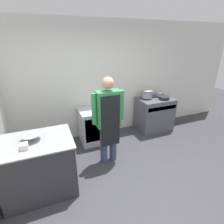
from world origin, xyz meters
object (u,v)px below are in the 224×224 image
Objects in this scene: person_cook at (108,117)px; stock_pot at (147,94)px; saute_pan at (164,97)px; mixing_bowl at (31,137)px; fridge_unit at (93,126)px; plastic_tub at (24,146)px; sauce_pot at (159,94)px; stove at (154,114)px.

stock_pot is (1.41, 0.92, 0.03)m from person_cook.
mixing_bowl is at bearing -163.01° from saute_pan.
mixing_bowl is at bearing -169.49° from person_cook.
mixing_bowl reaches higher than fridge_unit.
stock_pot reaches higher than saute_pan.
plastic_tub is at bearing -161.81° from person_cook.
plastic_tub reaches higher than sauce_pot.
person_cook reaches higher than mixing_bowl.
mixing_bowl is 3.22m from saute_pan.
stock_pot is at bearing 26.19° from plastic_tub.
sauce_pot is at bearing 27.22° from person_cook.
plastic_tub is 3.11m from stock_pot.
person_cook is 2.01m from sauce_pot.
fridge_unit is at bearing 175.86° from saute_pan.
plastic_tub is (-1.30, -1.29, 0.55)m from fridge_unit.
saute_pan is at bearing 16.99° from mixing_bowl.
person_cook reaches higher than stock_pot.
stock_pot is (2.79, 1.37, 0.04)m from plastic_tub.
fridge_unit is at bearing 44.82° from plastic_tub.
mixing_bowl reaches higher than stove.
stove is 3.06× the size of mixing_bowl.
mixing_bowl is 1.67× the size of sauce_pot.
fridge_unit is 1.94m from saute_pan.
fridge_unit is 4.54× the size of sauce_pot.
saute_pan is at bearing 20.04° from plastic_tub.
person_cook reaches higher than fridge_unit.
person_cook is at bearing 10.51° from mixing_bowl.
stock_pot reaches higher than mixing_bowl.
sauce_pot is at bearing 20.60° from mixing_bowl.
sauce_pot reaches higher than fridge_unit.
saute_pan is 0.22m from sauce_pot.
person_cook is 1.92m from saute_pan.
saute_pan is (0.18, -0.11, 0.48)m from stove.
stove reaches higher than fridge_unit.
mixing_bowl is at bearing -160.15° from stove.
stock_pot is (-0.20, 0.11, 0.55)m from stove.
sauce_pot is at bearing 31.73° from stove.
stove is at bearing -28.79° from stock_pot.
sauce_pot is at bearing 2.51° from fridge_unit.
person_cook is 1.68m from stock_pot.
person_cook is 1.32m from mixing_bowl.
saute_pan is (3.08, 0.94, -0.04)m from mixing_bowl.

